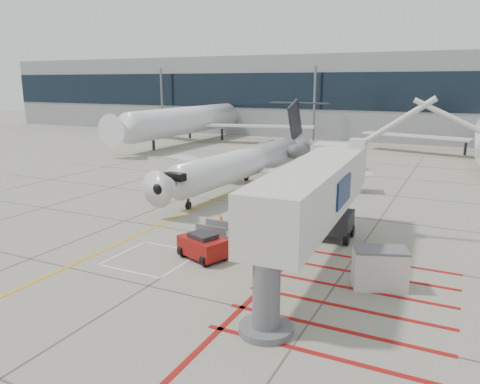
% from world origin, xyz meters
% --- Properties ---
extents(ground_plane, '(260.00, 260.00, 0.00)m').
position_xyz_m(ground_plane, '(0.00, 0.00, 0.00)').
color(ground_plane, gray).
rests_on(ground_plane, ground).
extents(regional_jet, '(24.44, 29.96, 7.48)m').
position_xyz_m(regional_jet, '(-5.27, 15.34, 3.74)').
color(regional_jet, silver).
rests_on(regional_jet, ground_plane).
extents(jet_bridge, '(9.62, 18.83, 7.37)m').
position_xyz_m(jet_bridge, '(6.40, 0.87, 3.68)').
color(jet_bridge, silver).
rests_on(jet_bridge, ground_plane).
extents(pushback_tug, '(3.04, 2.46, 1.53)m').
position_xyz_m(pushback_tug, '(0.54, 0.27, 0.77)').
color(pushback_tug, maroon).
rests_on(pushback_tug, ground_plane).
extents(baggage_cart, '(2.06, 1.31, 1.29)m').
position_xyz_m(baggage_cart, '(-0.09, 2.84, 0.65)').
color(baggage_cart, '#5E5E63').
rests_on(baggage_cart, ground_plane).
extents(ground_power_unit, '(2.77, 2.16, 1.93)m').
position_xyz_m(ground_power_unit, '(9.91, 0.72, 0.96)').
color(ground_power_unit, beige).
rests_on(ground_power_unit, ground_plane).
extents(cone_nose, '(0.40, 0.40, 0.56)m').
position_xyz_m(cone_nose, '(-1.89, 6.81, 0.28)').
color(cone_nose, '#F45D0C').
rests_on(cone_nose, ground_plane).
extents(cone_side, '(0.32, 0.32, 0.44)m').
position_xyz_m(cone_side, '(-1.59, 5.37, 0.22)').
color(cone_side, '#FF4C0D').
rests_on(cone_side, ground_plane).
extents(terminal_building, '(180.00, 28.00, 14.00)m').
position_xyz_m(terminal_building, '(10.00, 70.00, 7.00)').
color(terminal_building, gray).
rests_on(terminal_building, ground_plane).
extents(terminal_glass_band, '(180.00, 0.10, 6.00)m').
position_xyz_m(terminal_glass_band, '(10.00, 55.95, 8.00)').
color(terminal_glass_band, black).
rests_on(terminal_glass_band, ground_plane).
extents(bg_aircraft_b, '(37.87, 42.08, 12.62)m').
position_xyz_m(bg_aircraft_b, '(-27.08, 46.00, 6.31)').
color(bg_aircraft_b, silver).
rests_on(bg_aircraft_b, ground_plane).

